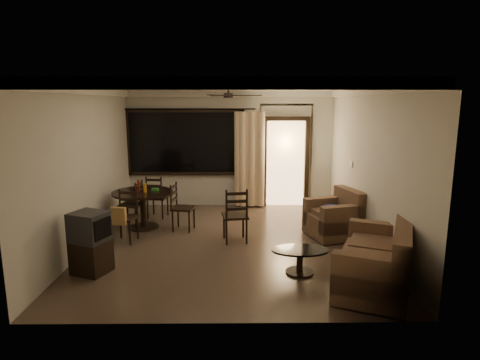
{
  "coord_description": "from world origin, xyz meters",
  "views": [
    {
      "loc": [
        0.13,
        -7.02,
        2.53
      ],
      "look_at": [
        0.2,
        0.2,
        1.13
      ],
      "focal_mm": 30.0,
      "sensor_mm": 36.0,
      "label": 1
    }
  ],
  "objects_px": {
    "dining_table": "(143,199)",
    "armchair": "(336,218)",
    "dining_chair_west": "(132,212)",
    "coffee_table": "(300,257)",
    "dining_chair_east": "(183,216)",
    "dining_chair_south": "(125,226)",
    "dining_chair_north": "(158,205)",
    "side_chair": "(235,225)",
    "tv_cabinet": "(91,243)",
    "sofa": "(379,262)"
  },
  "relations": [
    {
      "from": "dining_table",
      "to": "armchair",
      "type": "bearing_deg",
      "value": -8.66
    },
    {
      "from": "dining_chair_west",
      "to": "coffee_table",
      "type": "xyz_separation_m",
      "value": [
        3.12,
        -2.41,
        -0.03
      ]
    },
    {
      "from": "dining_table",
      "to": "coffee_table",
      "type": "relative_size",
      "value": 1.42
    },
    {
      "from": "dining_chair_east",
      "to": "dining_chair_south",
      "type": "relative_size",
      "value": 1.0
    },
    {
      "from": "dining_table",
      "to": "dining_chair_north",
      "type": "distance_m",
      "value": 0.85
    },
    {
      "from": "dining_chair_west",
      "to": "coffee_table",
      "type": "distance_m",
      "value": 3.95
    },
    {
      "from": "dining_chair_east",
      "to": "side_chair",
      "type": "distance_m",
      "value": 1.27
    },
    {
      "from": "tv_cabinet",
      "to": "sofa",
      "type": "height_order",
      "value": "tv_cabinet"
    },
    {
      "from": "dining_table",
      "to": "armchair",
      "type": "height_order",
      "value": "dining_table"
    },
    {
      "from": "dining_table",
      "to": "tv_cabinet",
      "type": "relative_size",
      "value": 1.29
    },
    {
      "from": "dining_table",
      "to": "armchair",
      "type": "relative_size",
      "value": 1.11
    },
    {
      "from": "dining_chair_west",
      "to": "side_chair",
      "type": "distance_m",
      "value": 2.37
    },
    {
      "from": "sofa",
      "to": "side_chair",
      "type": "relative_size",
      "value": 1.87
    },
    {
      "from": "dining_chair_south",
      "to": "sofa",
      "type": "bearing_deg",
      "value": -14.87
    },
    {
      "from": "dining_chair_west",
      "to": "tv_cabinet",
      "type": "relative_size",
      "value": 1.01
    },
    {
      "from": "dining_chair_south",
      "to": "side_chair",
      "type": "relative_size",
      "value": 0.93
    },
    {
      "from": "dining_chair_east",
      "to": "dining_chair_south",
      "type": "bearing_deg",
      "value": 135.7
    },
    {
      "from": "dining_table",
      "to": "coffee_table",
      "type": "xyz_separation_m",
      "value": [
        2.85,
        -2.26,
        -0.35
      ]
    },
    {
      "from": "dining_chair_west",
      "to": "dining_chair_south",
      "type": "distance_m",
      "value": 1.0
    },
    {
      "from": "dining_table",
      "to": "dining_chair_north",
      "type": "height_order",
      "value": "dining_table"
    },
    {
      "from": "dining_chair_east",
      "to": "sofa",
      "type": "distance_m",
      "value": 4.0
    },
    {
      "from": "dining_chair_south",
      "to": "dining_chair_north",
      "type": "xyz_separation_m",
      "value": [
        0.29,
        1.62,
        -0.02
      ]
    },
    {
      "from": "sofa",
      "to": "armchair",
      "type": "bearing_deg",
      "value": 115.39
    },
    {
      "from": "coffee_table",
      "to": "dining_table",
      "type": "bearing_deg",
      "value": 141.55
    },
    {
      "from": "dining_chair_south",
      "to": "side_chair",
      "type": "height_order",
      "value": "side_chair"
    },
    {
      "from": "dining_chair_west",
      "to": "dining_chair_north",
      "type": "xyz_separation_m",
      "value": [
        0.41,
        0.63,
        0.0
      ]
    },
    {
      "from": "dining_table",
      "to": "sofa",
      "type": "bearing_deg",
      "value": -35.15
    },
    {
      "from": "armchair",
      "to": "dining_table",
      "type": "bearing_deg",
      "value": 155.12
    },
    {
      "from": "dining_chair_north",
      "to": "armchair",
      "type": "bearing_deg",
      "value": 169.95
    },
    {
      "from": "sofa",
      "to": "side_chair",
      "type": "distance_m",
      "value": 2.74
    },
    {
      "from": "armchair",
      "to": "coffee_table",
      "type": "bearing_deg",
      "value": -135.74
    },
    {
      "from": "dining_chair_south",
      "to": "armchair",
      "type": "bearing_deg",
      "value": 14.03
    },
    {
      "from": "dining_chair_south",
      "to": "coffee_table",
      "type": "bearing_deg",
      "value": -15.09
    },
    {
      "from": "dining_chair_south",
      "to": "tv_cabinet",
      "type": "xyz_separation_m",
      "value": [
        -0.13,
        -1.37,
        0.17
      ]
    },
    {
      "from": "tv_cabinet",
      "to": "armchair",
      "type": "height_order",
      "value": "tv_cabinet"
    },
    {
      "from": "tv_cabinet",
      "to": "sofa",
      "type": "distance_m",
      "value": 4.19
    },
    {
      "from": "side_chair",
      "to": "dining_chair_south",
      "type": "bearing_deg",
      "value": -8.82
    },
    {
      "from": "tv_cabinet",
      "to": "armchair",
      "type": "bearing_deg",
      "value": 43.53
    },
    {
      "from": "dining_chair_east",
      "to": "sofa",
      "type": "relative_size",
      "value": 0.5
    },
    {
      "from": "dining_table",
      "to": "tv_cabinet",
      "type": "height_order",
      "value": "dining_table"
    },
    {
      "from": "dining_table",
      "to": "coffee_table",
      "type": "height_order",
      "value": "dining_table"
    },
    {
      "from": "sofa",
      "to": "armchair",
      "type": "xyz_separation_m",
      "value": [
        -0.07,
        2.15,
        0.0
      ]
    },
    {
      "from": "dining_chair_south",
      "to": "coffee_table",
      "type": "relative_size",
      "value": 1.11
    },
    {
      "from": "tv_cabinet",
      "to": "sofa",
      "type": "relative_size",
      "value": 0.49
    },
    {
      "from": "dining_chair_west",
      "to": "dining_chair_north",
      "type": "bearing_deg",
      "value": 156.94
    },
    {
      "from": "dining_chair_west",
      "to": "side_chair",
      "type": "relative_size",
      "value": 0.93
    },
    {
      "from": "armchair",
      "to": "side_chair",
      "type": "distance_m",
      "value": 1.95
    },
    {
      "from": "dining_chair_west",
      "to": "armchair",
      "type": "height_order",
      "value": "dining_chair_west"
    },
    {
      "from": "dining_chair_north",
      "to": "sofa",
      "type": "distance_m",
      "value": 5.12
    },
    {
      "from": "armchair",
      "to": "side_chair",
      "type": "relative_size",
      "value": 1.07
    }
  ]
}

